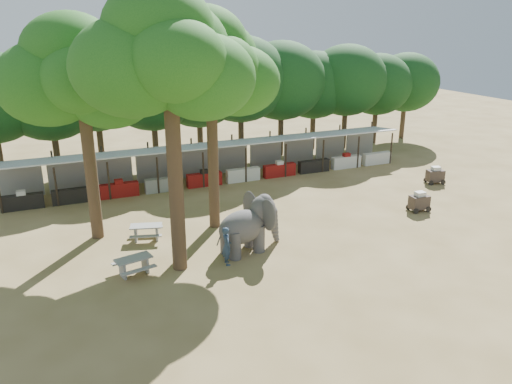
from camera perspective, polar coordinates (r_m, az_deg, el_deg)
name	(u,v)px	position (r m, az deg, el deg)	size (l,w,h in m)	color
ground	(319,263)	(23.37, 7.17, -8.00)	(100.00, 100.00, 0.00)	brown
vendor_stalls	(219,163)	(34.77, -4.23, 3.28)	(28.00, 2.99, 2.80)	#B0B4B9
yard_tree_left	(77,74)	(25.21, -19.81, 12.56)	(7.10, 6.90, 11.02)	#332316
yard_tree_center	(164,57)	(20.63, -10.45, 14.97)	(7.10, 6.90, 12.04)	#332316
yard_tree_back	(206,64)	(25.32, -5.69, 14.34)	(7.10, 6.90, 11.36)	#332316
backdrop_trees	(195,91)	(38.73, -6.94, 11.34)	(46.46, 5.95, 8.33)	#332316
elephant	(250,224)	(23.87, -0.73, -3.70)	(3.61, 2.67, 2.69)	#403E3E
handler	(227,246)	(22.70, -3.36, -6.16)	(0.66, 0.44, 1.82)	#26384C
picnic_table_near	(134,263)	(22.62, -13.80, -7.94)	(1.83, 1.71, 0.78)	gray
picnic_table_far	(146,230)	(25.88, -12.42, -4.30)	(1.90, 1.79, 0.79)	gray
cart_front	(419,202)	(30.57, 18.15, -1.04)	(1.26, 0.87, 1.18)	#322721
cart_back	(435,175)	(36.16, 19.79, 1.83)	(1.37, 1.05, 1.19)	#322721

